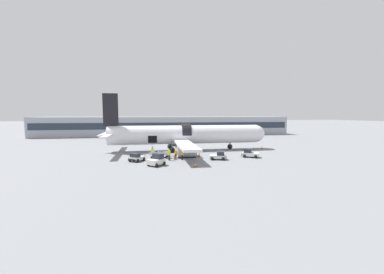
{
  "coord_description": "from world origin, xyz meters",
  "views": [
    {
      "loc": [
        -5.64,
        -42.14,
        7.39
      ],
      "look_at": [
        2.06,
        2.07,
        3.1
      ],
      "focal_mm": 22.0,
      "sensor_mm": 36.0,
      "label": 1
    }
  ],
  "objects_px": {
    "ground_crew_loader_a": "(182,154)",
    "suitcase_on_tarmac_upright": "(175,158)",
    "baggage_tug_spare": "(157,161)",
    "airplane": "(184,135)",
    "baggage_tug_rear": "(136,158)",
    "ground_crew_supervisor": "(152,150)",
    "baggage_cart_loading": "(160,154)",
    "ground_crew_loader_b": "(169,154)",
    "ground_crew_helper": "(155,156)",
    "baggage_tug_lead": "(218,156)",
    "ground_crew_driver": "(176,154)",
    "baggage_tug_mid": "(250,153)"
  },
  "relations": [
    {
      "from": "baggage_tug_rear",
      "to": "ground_crew_loader_a",
      "type": "height_order",
      "value": "ground_crew_loader_a"
    },
    {
      "from": "baggage_cart_loading",
      "to": "ground_crew_loader_a",
      "type": "distance_m",
      "value": 4.32
    },
    {
      "from": "airplane",
      "to": "ground_crew_helper",
      "type": "bearing_deg",
      "value": -118.96
    },
    {
      "from": "baggage_tug_spare",
      "to": "ground_crew_loader_a",
      "type": "bearing_deg",
      "value": 40.61
    },
    {
      "from": "baggage_cart_loading",
      "to": "ground_crew_helper",
      "type": "relative_size",
      "value": 2.72
    },
    {
      "from": "baggage_cart_loading",
      "to": "suitcase_on_tarmac_upright",
      "type": "bearing_deg",
      "value": -37.67
    },
    {
      "from": "ground_crew_loader_a",
      "to": "ground_crew_driver",
      "type": "height_order",
      "value": "ground_crew_loader_a"
    },
    {
      "from": "baggage_tug_lead",
      "to": "baggage_tug_rear",
      "type": "height_order",
      "value": "baggage_tug_lead"
    },
    {
      "from": "ground_crew_helper",
      "to": "suitcase_on_tarmac_upright",
      "type": "distance_m",
      "value": 3.43
    },
    {
      "from": "baggage_tug_spare",
      "to": "suitcase_on_tarmac_upright",
      "type": "height_order",
      "value": "baggage_tug_spare"
    },
    {
      "from": "ground_crew_loader_b",
      "to": "suitcase_on_tarmac_upright",
      "type": "xyz_separation_m",
      "value": [
        1.0,
        0.52,
        -0.64
      ]
    },
    {
      "from": "baggage_cart_loading",
      "to": "ground_crew_helper",
      "type": "distance_m",
      "value": 3.09
    },
    {
      "from": "ground_crew_supervisor",
      "to": "ground_crew_helper",
      "type": "distance_m",
      "value": 5.86
    },
    {
      "from": "ground_crew_driver",
      "to": "suitcase_on_tarmac_upright",
      "type": "height_order",
      "value": "ground_crew_driver"
    },
    {
      "from": "ground_crew_supervisor",
      "to": "ground_crew_helper",
      "type": "xyz_separation_m",
      "value": [
        0.45,
        -5.84,
        -0.05
      ]
    },
    {
      "from": "suitcase_on_tarmac_upright",
      "to": "baggage_cart_loading",
      "type": "bearing_deg",
      "value": 142.33
    },
    {
      "from": "ground_crew_driver",
      "to": "ground_crew_supervisor",
      "type": "relative_size",
      "value": 0.93
    },
    {
      "from": "airplane",
      "to": "ground_crew_driver",
      "type": "relative_size",
      "value": 22.6
    },
    {
      "from": "baggage_tug_mid",
      "to": "baggage_tug_rear",
      "type": "relative_size",
      "value": 1.17
    },
    {
      "from": "ground_crew_loader_b",
      "to": "ground_crew_supervisor",
      "type": "distance_m",
      "value": 5.92
    },
    {
      "from": "baggage_tug_rear",
      "to": "suitcase_on_tarmac_upright",
      "type": "height_order",
      "value": "baggage_tug_rear"
    },
    {
      "from": "baggage_tug_rear",
      "to": "ground_crew_loader_b",
      "type": "xyz_separation_m",
      "value": [
        5.21,
        -0.09,
        0.39
      ]
    },
    {
      "from": "ground_crew_loader_b",
      "to": "ground_crew_helper",
      "type": "bearing_deg",
      "value": -165.93
    },
    {
      "from": "baggage_tug_spare",
      "to": "suitcase_on_tarmac_upright",
      "type": "xyz_separation_m",
      "value": [
        3.08,
        4.08,
        -0.41
      ]
    },
    {
      "from": "ground_crew_loader_a",
      "to": "suitcase_on_tarmac_upright",
      "type": "distance_m",
      "value": 1.35
    },
    {
      "from": "baggage_tug_rear",
      "to": "ground_crew_helper",
      "type": "bearing_deg",
      "value": -12.23
    },
    {
      "from": "ground_crew_loader_a",
      "to": "ground_crew_helper",
      "type": "xyz_separation_m",
      "value": [
        -4.35,
        -0.62,
        -0.06
      ]
    },
    {
      "from": "baggage_tug_lead",
      "to": "ground_crew_loader_a",
      "type": "distance_m",
      "value": 5.96
    },
    {
      "from": "baggage_tug_lead",
      "to": "baggage_tug_spare",
      "type": "distance_m",
      "value": 10.49
    },
    {
      "from": "baggage_tug_rear",
      "to": "suitcase_on_tarmac_upright",
      "type": "bearing_deg",
      "value": 3.98
    },
    {
      "from": "baggage_tug_spare",
      "to": "airplane",
      "type": "bearing_deg",
      "value": 67.06
    },
    {
      "from": "ground_crew_loader_a",
      "to": "baggage_tug_mid",
      "type": "bearing_deg",
      "value": 1.84
    },
    {
      "from": "airplane",
      "to": "baggage_cart_loading",
      "type": "xyz_separation_m",
      "value": [
        -5.22,
        -7.79,
        -2.53
      ]
    },
    {
      "from": "airplane",
      "to": "ground_crew_supervisor",
      "type": "distance_m",
      "value": 8.4
    },
    {
      "from": "airplane",
      "to": "ground_crew_helper",
      "type": "xyz_separation_m",
      "value": [
        -5.96,
        -10.78,
        -2.32
      ]
    },
    {
      "from": "ground_crew_loader_b",
      "to": "ground_crew_supervisor",
      "type": "xyz_separation_m",
      "value": [
        -2.67,
        5.29,
        -0.08
      ]
    },
    {
      "from": "baggage_tug_lead",
      "to": "ground_crew_loader_a",
      "type": "bearing_deg",
      "value": 172.05
    },
    {
      "from": "airplane",
      "to": "baggage_tug_mid",
      "type": "bearing_deg",
      "value": -43.52
    },
    {
      "from": "baggage_cart_loading",
      "to": "baggage_tug_rear",
      "type": "bearing_deg",
      "value": -147.89
    },
    {
      "from": "ground_crew_helper",
      "to": "ground_crew_loader_b",
      "type": "bearing_deg",
      "value": 14.07
    },
    {
      "from": "ground_crew_loader_a",
      "to": "ground_crew_helper",
      "type": "relative_size",
      "value": 1.08
    },
    {
      "from": "baggage_tug_rear",
      "to": "ground_crew_supervisor",
      "type": "distance_m",
      "value": 5.79
    },
    {
      "from": "ground_crew_loader_a",
      "to": "ground_crew_supervisor",
      "type": "relative_size",
      "value": 1.01
    },
    {
      "from": "airplane",
      "to": "ground_crew_loader_a",
      "type": "xyz_separation_m",
      "value": [
        -1.61,
        -10.16,
        -2.26
      ]
    },
    {
      "from": "baggage_tug_lead",
      "to": "ground_crew_loader_a",
      "type": "relative_size",
      "value": 1.77
    },
    {
      "from": "airplane",
      "to": "baggage_tug_lead",
      "type": "height_order",
      "value": "airplane"
    },
    {
      "from": "baggage_tug_mid",
      "to": "ground_crew_loader_b",
      "type": "bearing_deg",
      "value": -178.18
    },
    {
      "from": "ground_crew_driver",
      "to": "ground_crew_supervisor",
      "type": "distance_m",
      "value": 5.45
    },
    {
      "from": "ground_crew_loader_b",
      "to": "ground_crew_driver",
      "type": "bearing_deg",
      "value": 50.27
    },
    {
      "from": "airplane",
      "to": "baggage_cart_loading",
      "type": "distance_m",
      "value": 9.71
    }
  ]
}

